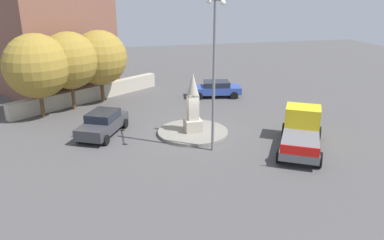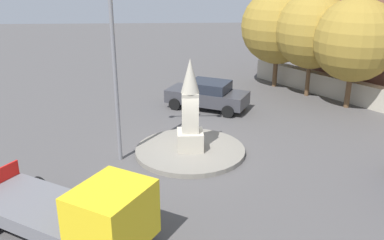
% 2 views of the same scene
% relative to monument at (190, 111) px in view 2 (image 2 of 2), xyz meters
% --- Properties ---
extents(ground_plane, '(80.00, 80.00, 0.00)m').
position_rel_monument_xyz_m(ground_plane, '(0.00, 0.00, -1.84)').
color(ground_plane, '#4F4C4C').
extents(traffic_island, '(4.58, 4.58, 0.20)m').
position_rel_monument_xyz_m(traffic_island, '(0.00, 0.00, -1.74)').
color(traffic_island, gray).
rests_on(traffic_island, ground).
extents(monument, '(1.06, 1.06, 3.83)m').
position_rel_monument_xyz_m(monument, '(0.00, 0.00, 0.00)').
color(monument, '#B2AA99').
rests_on(monument, traffic_island).
extents(streetlamp, '(2.75, 0.28, 8.82)m').
position_rel_monument_xyz_m(streetlamp, '(2.85, 0.48, 3.38)').
color(streetlamp, slate).
rests_on(streetlamp, ground).
extents(car_dark_grey_far_side, '(4.66, 3.50, 1.53)m').
position_rel_monument_xyz_m(car_dark_grey_far_side, '(-1.17, -5.66, -1.05)').
color(car_dark_grey_far_side, '#38383D').
rests_on(car_dark_grey_far_side, ground).
extents(truck_yellow_near_island, '(5.88, 4.65, 2.06)m').
position_rel_monument_xyz_m(truck_yellow_near_island, '(3.33, 5.87, -0.88)').
color(truck_yellow_near_island, yellow).
rests_on(truck_yellow_near_island, ground).
extents(stone_boundary_wall, '(8.54, 11.85, 1.23)m').
position_rel_monument_xyz_m(stone_boundary_wall, '(-9.38, -6.53, -1.23)').
color(stone_boundary_wall, '#B2AA99').
rests_on(stone_boundary_wall, ground).
extents(tree_near_wall, '(4.37, 4.37, 5.88)m').
position_rel_monument_xyz_m(tree_near_wall, '(-8.84, -5.56, 1.85)').
color(tree_near_wall, brown).
rests_on(tree_near_wall, ground).
extents(tree_mid_cluster, '(4.29, 4.29, 5.98)m').
position_rel_monument_xyz_m(tree_mid_cluster, '(-7.29, -7.79, 1.99)').
color(tree_mid_cluster, brown).
rests_on(tree_mid_cluster, ground).
extents(tree_far_corner, '(4.57, 4.57, 6.08)m').
position_rel_monument_xyz_m(tree_far_corner, '(-5.82, -9.90, 1.94)').
color(tree_far_corner, brown).
rests_on(tree_far_corner, ground).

